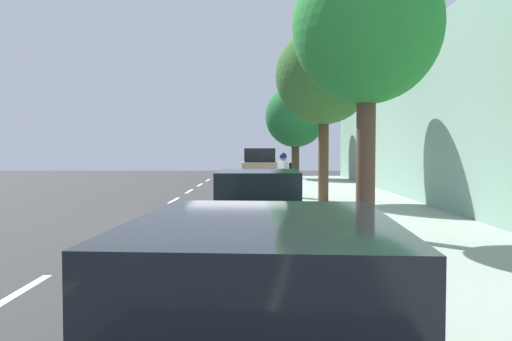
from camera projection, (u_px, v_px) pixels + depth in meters
The scene contains 13 objects.
ground at pixel (238, 223), 13.49m from camera, with size 65.50×65.50×0.00m, color #333333.
sidewalk at pixel (384, 220), 13.46m from camera, with size 4.12×40.94×0.17m, color #9AA498.
curb_edge at pixel (303, 220), 13.47m from camera, with size 0.16×40.94×0.17m, color gray.
lane_stripe_centre at pixel (132, 225), 13.04m from camera, with size 0.14×40.00×0.01m.
lane_stripe_bike_edge at pixel (247, 223), 13.49m from camera, with size 0.12×40.94×0.01m, color white.
building_facade at pixel (474, 109), 13.32m from camera, with size 0.50×40.94×5.98m, color gray.
parked_sedan_green_second at pixel (258, 210), 9.95m from camera, with size 1.85×4.41×1.52m.
parked_suv_tan_mid at pixel (259, 165), 28.99m from camera, with size 2.07×4.75×1.99m.
bicycle_at_curb at pixel (277, 190), 19.46m from camera, with size 1.23×1.28×0.74m.
cyclist_with_backpack at pixel (284, 171), 18.99m from camera, with size 0.53×0.55×1.81m.
street_tree_mid_block at pixel (367, 28), 10.35m from camera, with size 3.03×3.03×5.84m.
street_tree_far_end at pixel (324, 76), 17.31m from camera, with size 3.29×3.29×5.91m.
street_tree_corner at pixel (296, 117), 31.12m from camera, with size 3.69×3.69×5.67m.
Camera 1 is at (0.57, -13.42, 1.94)m, focal length 35.90 mm.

